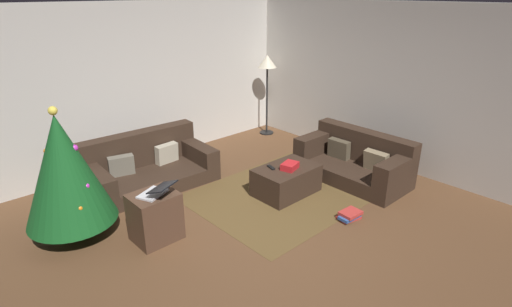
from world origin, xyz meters
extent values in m
plane|color=brown|center=(0.00, 0.00, 0.00)|extent=(6.40, 6.40, 0.00)
cube|color=beige|center=(0.00, 3.14, 1.30)|extent=(6.40, 0.12, 2.60)
cube|color=beige|center=(3.14, 0.00, 1.30)|extent=(0.12, 6.40, 2.60)
cube|color=#332319|center=(-0.22, 2.15, 0.11)|extent=(1.90, 1.09, 0.22)
cube|color=#332319|center=(-0.20, 2.52, 0.48)|extent=(1.86, 0.34, 0.53)
cube|color=#332319|center=(0.58, 2.11, 0.35)|extent=(0.29, 1.00, 0.26)
cube|color=#332319|center=(-1.03, 2.19, 0.35)|extent=(0.29, 1.00, 0.26)
cube|color=#BCB299|center=(0.15, 2.31, 0.37)|extent=(0.37, 0.17, 0.31)
cube|color=#716B5B|center=(-0.58, 2.35, 0.37)|extent=(0.38, 0.23, 0.31)
cube|color=#332319|center=(2.15, 0.22, 0.12)|extent=(0.86, 1.70, 0.23)
cube|color=#332319|center=(2.46, 0.22, 0.48)|extent=(0.25, 1.69, 0.49)
cube|color=#332319|center=(2.15, -0.51, 0.40)|extent=(0.85, 0.24, 0.33)
cube|color=#332319|center=(2.15, 0.94, 0.40)|extent=(0.85, 0.24, 0.33)
cube|color=#8C7A5B|center=(2.25, -0.12, 0.38)|extent=(0.17, 0.36, 0.31)
cube|color=brown|center=(2.26, 0.55, 0.38)|extent=(0.15, 0.36, 0.31)
cube|color=#332319|center=(1.08, 0.60, 0.20)|extent=(0.90, 0.60, 0.41)
cube|color=red|center=(1.07, 0.53, 0.45)|extent=(0.29, 0.24, 0.09)
cube|color=black|center=(0.90, 0.73, 0.42)|extent=(0.09, 0.17, 0.02)
cylinder|color=brown|center=(-1.58, 1.57, 0.11)|extent=(0.10, 0.10, 0.22)
cone|color=#144F1E|center=(-1.58, 1.57, 0.87)|extent=(1.02, 1.02, 1.30)
sphere|color=#CC33BF|center=(-1.84, 1.59, 0.73)|extent=(0.07, 0.07, 0.07)
sphere|color=#CC33BF|center=(-1.45, 1.50, 1.11)|extent=(0.08, 0.08, 0.08)
sphere|color=orange|center=(-1.59, 1.21, 0.53)|extent=(0.06, 0.06, 0.06)
sphere|color=#2699E5|center=(-1.48, 1.88, 0.61)|extent=(0.08, 0.08, 0.08)
sphere|color=orange|center=(-1.69, 1.68, 1.09)|extent=(0.07, 0.07, 0.07)
sphere|color=#CC33BF|center=(-1.45, 1.31, 0.71)|extent=(0.07, 0.07, 0.07)
sphere|color=red|center=(-1.39, 1.79, 0.67)|extent=(0.07, 0.07, 0.07)
sphere|color=#F2D84C|center=(-1.58, 1.57, 1.56)|extent=(0.10, 0.10, 0.10)
cube|color=#4C3323|center=(-0.90, 0.85, 0.29)|extent=(0.52, 0.44, 0.59)
cube|color=silver|center=(-0.90, 0.85, 0.60)|extent=(0.38, 0.33, 0.02)
cube|color=black|center=(-0.84, 0.71, 0.71)|extent=(0.38, 0.33, 0.08)
cube|color=#B7332D|center=(1.15, -0.45, 0.02)|extent=(0.32, 0.25, 0.03)
cube|color=#2D5193|center=(1.13, -0.47, 0.05)|extent=(0.30, 0.17, 0.04)
cube|color=#B7332D|center=(1.15, -0.47, 0.09)|extent=(0.28, 0.22, 0.04)
cylinder|color=black|center=(2.72, 2.68, 0.01)|extent=(0.28, 0.28, 0.02)
cylinder|color=black|center=(2.72, 2.68, 0.67)|extent=(0.04, 0.04, 1.35)
cone|color=beige|center=(2.72, 2.68, 1.47)|extent=(0.36, 0.36, 0.24)
cube|color=brown|center=(1.08, 0.60, 0.00)|extent=(2.60, 2.00, 0.01)
camera|label=1|loc=(-2.82, -2.96, 2.76)|focal=28.42mm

